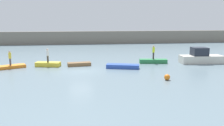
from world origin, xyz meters
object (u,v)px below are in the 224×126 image
object	(u,v)px
rowboat_blue	(123,66)
motorboat	(201,57)
person_white_shirt	(48,55)
rowboat_yellow	(48,64)
rowboat_orange	(11,67)
mooring_buoy	(167,77)
person_yellow_shirt	(10,57)
person_hiviz_shirt	(154,51)
rowboat_green	(153,61)
rowboat_brown	(79,64)

from	to	relation	value
rowboat_blue	motorboat	bearing A→B (deg)	26.24
rowboat_blue	person_white_shirt	xyz separation A→B (m)	(-9.06, 2.41, 1.24)
rowboat_yellow	rowboat_blue	world-z (taller)	rowboat_yellow
rowboat_orange	rowboat_blue	world-z (taller)	rowboat_blue
rowboat_blue	mooring_buoy	size ratio (longest dim) A/B	6.75
rowboat_orange	person_white_shirt	size ratio (longest dim) A/B	1.96
motorboat	person_yellow_shirt	world-z (taller)	motorboat
mooring_buoy	rowboat_blue	bearing A→B (deg)	117.99
rowboat_blue	person_hiviz_shirt	distance (m)	5.56
rowboat_yellow	person_yellow_shirt	size ratio (longest dim) A/B	1.72
rowboat_orange	rowboat_blue	bearing A→B (deg)	-34.44
rowboat_blue	person_hiviz_shirt	bearing A→B (deg)	46.45
mooring_buoy	motorboat	bearing A→B (deg)	46.15
rowboat_green	person_yellow_shirt	xyz separation A→B (m)	(-18.04, -0.88, 1.06)
rowboat_yellow	person_hiviz_shirt	size ratio (longest dim) A/B	1.62
rowboat_brown	person_hiviz_shirt	distance (m)	9.97
rowboat_orange	motorboat	bearing A→B (deg)	-26.27
rowboat_blue	person_hiviz_shirt	world-z (taller)	person_hiviz_shirt
person_hiviz_shirt	person_white_shirt	size ratio (longest dim) A/B	1.08
rowboat_brown	rowboat_green	world-z (taller)	rowboat_green
rowboat_blue	person_white_shirt	world-z (taller)	person_white_shirt
rowboat_blue	rowboat_green	world-z (taller)	rowboat_green
rowboat_orange	person_hiviz_shirt	distance (m)	18.12
rowboat_yellow	rowboat_green	distance (m)	13.72
person_yellow_shirt	mooring_buoy	world-z (taller)	person_yellow_shirt
rowboat_green	motorboat	bearing A→B (deg)	1.96
person_white_shirt	rowboat_green	bearing A→B (deg)	1.34
rowboat_yellow	mooring_buoy	world-z (taller)	mooring_buoy
rowboat_green	person_hiviz_shirt	size ratio (longest dim) A/B	1.97
rowboat_orange	rowboat_yellow	bearing A→B (deg)	-19.19
rowboat_brown	person_white_shirt	size ratio (longest dim) A/B	1.71
rowboat_brown	rowboat_blue	size ratio (longest dim) A/B	0.75
rowboat_yellow	person_hiviz_shirt	world-z (taller)	person_hiviz_shirt
mooring_buoy	person_yellow_shirt	bearing A→B (deg)	154.43
rowboat_brown	mooring_buoy	distance (m)	11.87
rowboat_orange	person_hiviz_shirt	xyz separation A→B (m)	(18.04, 0.88, 1.40)
rowboat_brown	rowboat_blue	xyz separation A→B (m)	(5.20, -2.23, 0.02)
rowboat_blue	mooring_buoy	distance (m)	6.92
rowboat_yellow	mooring_buoy	distance (m)	14.97
person_hiviz_shirt	motorboat	bearing A→B (deg)	-6.76
rowboat_yellow	rowboat_green	size ratio (longest dim) A/B	0.82
person_hiviz_shirt	rowboat_green	bearing A→B (deg)	0.00
rowboat_brown	person_yellow_shirt	world-z (taller)	person_yellow_shirt
rowboat_orange	person_white_shirt	world-z (taller)	person_white_shirt
rowboat_brown	rowboat_orange	bearing A→B (deg)	175.90
rowboat_yellow	rowboat_orange	bearing A→B (deg)	-158.73
motorboat	rowboat_yellow	distance (m)	20.09
rowboat_blue	rowboat_yellow	bearing A→B (deg)	-178.83
person_hiviz_shirt	rowboat_blue	bearing A→B (deg)	-149.61
person_white_shirt	rowboat_orange	bearing A→B (deg)	-172.61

